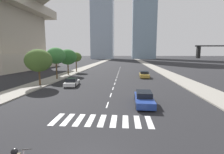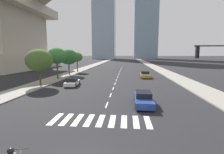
{
  "view_description": "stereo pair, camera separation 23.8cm",
  "coord_description": "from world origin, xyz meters",
  "px_view_note": "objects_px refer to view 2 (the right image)",
  "views": [
    {
      "loc": [
        1.71,
        -6.2,
        5.11
      ],
      "look_at": [
        0.0,
        16.0,
        2.0
      ],
      "focal_mm": 26.81,
      "sensor_mm": 36.0,
      "label": 1
    },
    {
      "loc": [
        1.95,
        -6.18,
        5.11
      ],
      "look_at": [
        0.0,
        16.0,
        2.0
      ],
      "focal_mm": 26.81,
      "sensor_mm": 36.0,
      "label": 2
    }
  ],
  "objects_px": {
    "sedan_blue_2": "(143,99)",
    "street_tree_third": "(69,57)",
    "sedan_gold_0": "(145,75)",
    "sedan_white_1": "(72,82)",
    "street_tree_fourth": "(77,57)",
    "street_tree_nearest": "(39,60)",
    "street_tree_second": "(57,56)"
  },
  "relations": [
    {
      "from": "street_tree_nearest",
      "to": "street_tree_third",
      "type": "height_order",
      "value": "street_tree_third"
    },
    {
      "from": "street_tree_third",
      "to": "street_tree_fourth",
      "type": "bearing_deg",
      "value": 90.0
    },
    {
      "from": "street_tree_nearest",
      "to": "street_tree_second",
      "type": "relative_size",
      "value": 0.92
    },
    {
      "from": "street_tree_nearest",
      "to": "street_tree_fourth",
      "type": "xyz_separation_m",
      "value": [
        -0.0,
        20.33,
        0.12
      ]
    },
    {
      "from": "street_tree_nearest",
      "to": "street_tree_fourth",
      "type": "relative_size",
      "value": 1.06
    },
    {
      "from": "sedan_gold_0",
      "to": "street_tree_fourth",
      "type": "xyz_separation_m",
      "value": [
        -17.7,
        9.35,
        3.56
      ]
    },
    {
      "from": "sedan_white_1",
      "to": "sedan_blue_2",
      "type": "distance_m",
      "value": 13.92
    },
    {
      "from": "sedan_blue_2",
      "to": "street_tree_second",
      "type": "relative_size",
      "value": 0.77
    },
    {
      "from": "sedan_white_1",
      "to": "street_tree_second",
      "type": "height_order",
      "value": "street_tree_second"
    },
    {
      "from": "sedan_white_1",
      "to": "street_tree_fourth",
      "type": "relative_size",
      "value": 0.82
    },
    {
      "from": "sedan_blue_2",
      "to": "street_tree_third",
      "type": "height_order",
      "value": "street_tree_third"
    },
    {
      "from": "sedan_white_1",
      "to": "street_tree_third",
      "type": "relative_size",
      "value": 0.73
    },
    {
      "from": "street_tree_nearest",
      "to": "street_tree_second",
      "type": "xyz_separation_m",
      "value": [
        -0.0,
        6.76,
        0.65
      ]
    },
    {
      "from": "sedan_gold_0",
      "to": "street_tree_fourth",
      "type": "distance_m",
      "value": 20.33
    },
    {
      "from": "sedan_gold_0",
      "to": "street_tree_nearest",
      "type": "relative_size",
      "value": 0.82
    },
    {
      "from": "street_tree_second",
      "to": "street_tree_fourth",
      "type": "distance_m",
      "value": 13.58
    },
    {
      "from": "sedan_white_1",
      "to": "sedan_blue_2",
      "type": "bearing_deg",
      "value": -136.62
    },
    {
      "from": "sedan_white_1",
      "to": "street_tree_second",
      "type": "distance_m",
      "value": 8.98
    },
    {
      "from": "street_tree_nearest",
      "to": "street_tree_third",
      "type": "distance_m",
      "value": 13.5
    },
    {
      "from": "sedan_gold_0",
      "to": "street_tree_nearest",
      "type": "xyz_separation_m",
      "value": [
        -17.7,
        -10.98,
        3.45
      ]
    },
    {
      "from": "sedan_blue_2",
      "to": "street_tree_nearest",
      "type": "distance_m",
      "value": 18.05
    },
    {
      "from": "street_tree_second",
      "to": "sedan_blue_2",
      "type": "bearing_deg",
      "value": -44.85
    },
    {
      "from": "sedan_blue_2",
      "to": "street_tree_second",
      "type": "xyz_separation_m",
      "value": [
        -15.47,
        15.39,
        4.12
      ]
    },
    {
      "from": "sedan_white_1",
      "to": "street_tree_fourth",
      "type": "xyz_separation_m",
      "value": [
        -5.03,
        19.75,
        3.6
      ]
    },
    {
      "from": "street_tree_fourth",
      "to": "sedan_gold_0",
      "type": "bearing_deg",
      "value": -27.85
    },
    {
      "from": "sedan_gold_0",
      "to": "sedan_white_1",
      "type": "bearing_deg",
      "value": -49.06
    },
    {
      "from": "street_tree_nearest",
      "to": "sedan_gold_0",
      "type": "bearing_deg",
      "value": 31.81
    },
    {
      "from": "sedan_gold_0",
      "to": "sedan_white_1",
      "type": "distance_m",
      "value": 16.39
    },
    {
      "from": "sedan_gold_0",
      "to": "sedan_blue_2",
      "type": "height_order",
      "value": "sedan_gold_0"
    },
    {
      "from": "street_tree_fourth",
      "to": "street_tree_nearest",
      "type": "bearing_deg",
      "value": -90.0
    },
    {
      "from": "sedan_gold_0",
      "to": "sedan_blue_2",
      "type": "relative_size",
      "value": 0.98
    },
    {
      "from": "street_tree_nearest",
      "to": "street_tree_fourth",
      "type": "bearing_deg",
      "value": 90.0
    }
  ]
}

